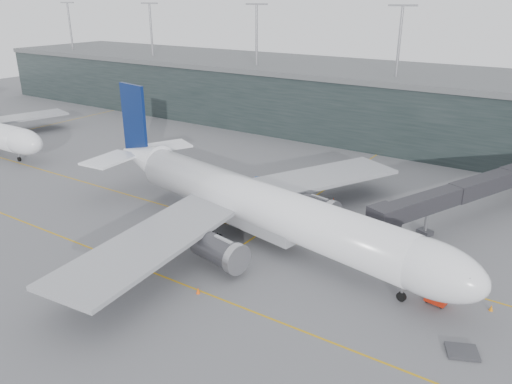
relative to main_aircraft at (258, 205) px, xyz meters
The scene contains 17 objects.
ground 9.18m from the main_aircraft, 135.46° to the left, with size 320.00×320.00×0.00m, color slate.
taxiline_a 7.54m from the main_aircraft, 165.56° to the left, with size 160.00×0.25×0.02m, color #C29112.
taxiline_b 16.35m from the main_aircraft, 110.68° to the right, with size 160.00×0.25×0.02m, color #C29112.
taxiline_lead_main 25.90m from the main_aircraft, 91.14° to the left, with size 0.25×60.00×0.02m, color #C29112.
taxiline_lead_adj 84.57m from the main_aircraft, 162.48° to the left, with size 0.25×60.00×0.02m, color #C29112.
terminal 63.71m from the main_aircraft, 94.96° to the left, with size 240.00×36.00×29.00m.
main_aircraft is the anchor object (origin of this frame).
jet_bridge 34.71m from the main_aircraft, 51.33° to the left, with size 18.87×44.18×6.25m.
gse_cart 25.06m from the main_aircraft, ahead, with size 2.37×1.71×1.48m.
baggage_dolly 30.64m from the main_aircraft, 17.88° to the right, with size 2.84×2.27×0.28m, color #343439.
uld_a 19.01m from the main_aircraft, 122.38° to the left, with size 2.67×2.45×1.96m.
uld_b 18.93m from the main_aircraft, 118.61° to the left, with size 2.46×2.25×1.81m.
uld_c 16.29m from the main_aircraft, 106.15° to the left, with size 2.18×1.78×1.92m.
cone_nose 30.14m from the main_aircraft, ahead, with size 0.44×0.44×0.70m, color orange.
cone_wing_stbd 15.89m from the main_aircraft, 82.32° to the right, with size 0.46×0.46×0.74m, color #FE560E.
cone_wing_port 18.60m from the main_aircraft, 80.50° to the left, with size 0.40×0.40×0.64m, color #FB3D0D.
cone_tail 16.93m from the main_aircraft, 165.98° to the right, with size 0.45×0.45×0.71m, color #F6440D.
Camera 1 is at (39.15, -56.52, 30.70)m, focal length 35.00 mm.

